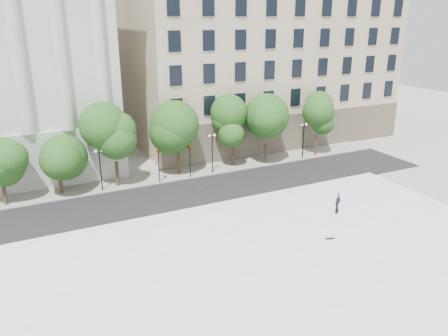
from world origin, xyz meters
The scene contains 11 objects.
ground centered at (0.00, 0.00, 0.00)m, with size 160.00×160.00×0.00m, color #A8A59E.
plaza centered at (0.00, 3.00, 0.23)m, with size 44.00×22.00×0.45m, color white.
street centered at (0.00, 18.00, 0.01)m, with size 60.00×8.00×0.02m, color black.
far_sidewalk centered at (0.00, 24.00, 0.06)m, with size 60.00×4.00×0.12m, color #A4A297.
building_east centered at (20.00, 38.91, 11.14)m, with size 36.00×26.15×23.00m.
traffic_light_west centered at (0.44, 22.30, 3.72)m, with size 0.92×1.82×4.22m.
traffic_light_east centered at (3.97, 22.30, 3.76)m, with size 0.65×1.93×4.26m.
person_lying centered at (11.72, 7.30, 0.70)m, with size 0.66×0.44×1.82m, color black.
skateboard centered at (8.12, 3.78, 0.49)m, with size 0.69×0.18×0.07m, color black.
street_trees centered at (-0.83, 23.49, 4.82)m, with size 46.35×5.55×7.63m.
lamp_posts centered at (1.12, 22.60, 3.01)m, with size 37.19×0.28×4.56m.
Camera 1 is at (-12.58, -19.64, 16.73)m, focal length 35.00 mm.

